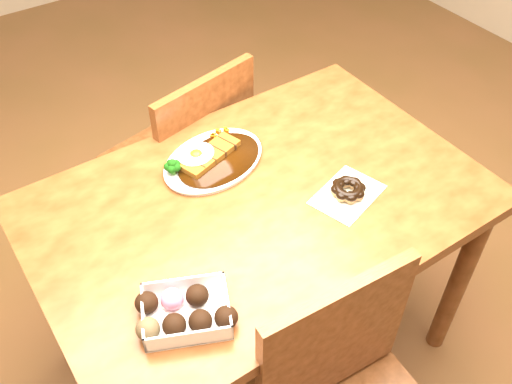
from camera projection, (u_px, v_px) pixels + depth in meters
ground at (259, 345)px, 2.05m from camera, size 6.00×6.00×0.00m
table at (259, 224)px, 1.59m from camera, size 1.20×0.80×0.75m
chair_far at (187, 159)px, 2.05m from camera, size 0.50×0.50×0.87m
katsu_curry_plate at (211, 159)px, 1.61m from camera, size 0.36×0.29×0.06m
donut_box at (184, 312)px, 1.24m from camera, size 0.23×0.21×0.05m
pon_de_ring at (348, 190)px, 1.52m from camera, size 0.22×0.18×0.04m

